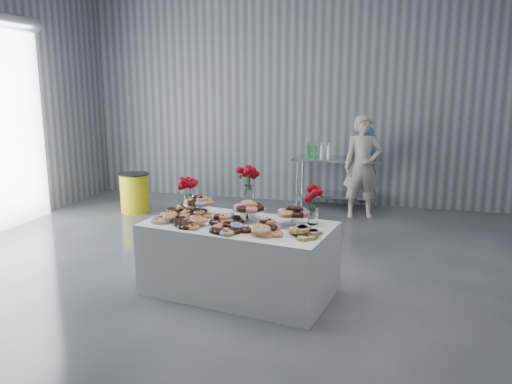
% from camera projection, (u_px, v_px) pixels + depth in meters
% --- Properties ---
extents(ground, '(9.00, 9.00, 0.00)m').
position_uv_depth(ground, '(219.00, 297.00, 5.15)').
color(ground, '#37393E').
rests_on(ground, ground).
extents(room_walls, '(8.04, 9.04, 4.02)m').
position_uv_depth(room_walls, '(190.00, 32.00, 4.73)').
color(room_walls, gray).
rests_on(room_walls, ground).
extents(display_table, '(2.04, 1.29, 0.75)m').
position_uv_depth(display_table, '(239.00, 258.00, 5.20)').
color(display_table, white).
rests_on(display_table, ground).
extents(prep_table, '(1.50, 0.60, 0.90)m').
position_uv_depth(prep_table, '(337.00, 174.00, 8.70)').
color(prep_table, silver).
rests_on(prep_table, ground).
extents(donut_mounds, '(1.91, 1.08, 0.09)m').
position_uv_depth(donut_mounds, '(237.00, 220.00, 5.06)').
color(donut_mounds, '#D7944E').
rests_on(donut_mounds, display_table).
extents(cake_stand_left, '(0.36, 0.36, 0.17)m').
position_uv_depth(cake_stand_left, '(199.00, 202.00, 5.45)').
color(cake_stand_left, silver).
rests_on(cake_stand_left, display_table).
extents(cake_stand_mid, '(0.36, 0.36, 0.17)m').
position_uv_depth(cake_stand_mid, '(249.00, 208.00, 5.20)').
color(cake_stand_mid, silver).
rests_on(cake_stand_mid, display_table).
extents(cake_stand_right, '(0.36, 0.36, 0.17)m').
position_uv_depth(cake_stand_right, '(294.00, 212.00, 5.00)').
color(cake_stand_right, silver).
rests_on(cake_stand_right, display_table).
extents(danish_pile, '(0.48, 0.48, 0.11)m').
position_uv_depth(danish_pile, '(303.00, 231.00, 4.67)').
color(danish_pile, silver).
rests_on(danish_pile, display_table).
extents(bouquet_left, '(0.26, 0.26, 0.42)m').
position_uv_depth(bouquet_left, '(188.00, 185.00, 5.58)').
color(bouquet_left, white).
rests_on(bouquet_left, display_table).
extents(bouquet_right, '(0.26, 0.26, 0.42)m').
position_uv_depth(bouquet_right, '(313.00, 196.00, 5.04)').
color(bouquet_right, white).
rests_on(bouquet_right, display_table).
extents(bouquet_center, '(0.26, 0.26, 0.57)m').
position_uv_depth(bouquet_center, '(248.00, 181.00, 5.37)').
color(bouquet_center, silver).
rests_on(bouquet_center, display_table).
extents(water_jug, '(0.28, 0.28, 0.55)m').
position_uv_depth(water_jug, '(367.00, 145.00, 8.46)').
color(water_jug, '#4391E6').
rests_on(water_jug, prep_table).
extents(drink_bottles, '(0.54, 0.08, 0.27)m').
position_uv_depth(drink_bottles, '(318.00, 150.00, 8.60)').
color(drink_bottles, '#268C33').
rests_on(drink_bottles, prep_table).
extents(person, '(0.69, 0.53, 1.68)m').
position_uv_depth(person, '(363.00, 167.00, 8.10)').
color(person, '#CC8C93').
rests_on(person, ground).
extents(trash_barrel, '(0.52, 0.52, 0.67)m').
position_uv_depth(trash_barrel, '(135.00, 193.00, 8.53)').
color(trash_barrel, yellow).
rests_on(trash_barrel, ground).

